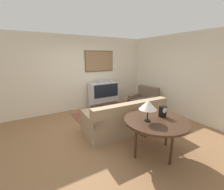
# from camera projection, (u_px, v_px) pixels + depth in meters

# --- Properties ---
(ground_plane) EXTENTS (12.00, 12.00, 0.00)m
(ground_plane) POSITION_uv_depth(u_px,v_px,m) (109.00, 130.00, 4.14)
(ground_plane) COLOR #8E6642
(wall_back) EXTENTS (12.00, 0.10, 2.70)m
(wall_back) POSITION_uv_depth(u_px,v_px,m) (82.00, 73.00, 5.58)
(wall_back) COLOR beige
(wall_back) RESTS_ON ground_plane
(wall_right) EXTENTS (0.06, 12.00, 2.70)m
(wall_right) POSITION_uv_depth(u_px,v_px,m) (177.00, 75.00, 5.08)
(wall_right) COLOR beige
(wall_right) RESTS_ON ground_plane
(area_rug) EXTENTS (2.19, 1.53, 0.01)m
(area_rug) POSITION_uv_depth(u_px,v_px,m) (109.00, 115.00, 5.15)
(area_rug) COLOR brown
(area_rug) RESTS_ON ground_plane
(tv) EXTENTS (1.10, 0.47, 1.10)m
(tv) POSITION_uv_depth(u_px,v_px,m) (104.00, 95.00, 5.83)
(tv) COLOR silver
(tv) RESTS_ON ground_plane
(couch) EXTENTS (2.19, 1.02, 0.88)m
(couch) POSITION_uv_depth(u_px,v_px,m) (125.00, 119.00, 4.09)
(couch) COLOR #9E8466
(couch) RESTS_ON ground_plane
(armchair) EXTENTS (0.97, 1.00, 0.86)m
(armchair) POSITION_uv_depth(u_px,v_px,m) (144.00, 102.00, 5.70)
(armchair) COLOR brown
(armchair) RESTS_ON ground_plane
(coffee_table) EXTENTS (1.01, 0.51, 0.39)m
(coffee_table) POSITION_uv_depth(u_px,v_px,m) (107.00, 106.00, 5.03)
(coffee_table) COLOR #3D2619
(coffee_table) RESTS_ON ground_plane
(console_table) EXTENTS (1.28, 1.28, 0.76)m
(console_table) POSITION_uv_depth(u_px,v_px,m) (156.00, 122.00, 3.00)
(console_table) COLOR #3D2619
(console_table) RESTS_ON ground_plane
(table_lamp) EXTENTS (0.34, 0.34, 0.41)m
(table_lamp) POSITION_uv_depth(u_px,v_px,m) (148.00, 105.00, 2.84)
(table_lamp) COLOR black
(table_lamp) RESTS_ON console_table
(mantel_clock) EXTENTS (0.14, 0.10, 0.23)m
(mantel_clock) POSITION_uv_depth(u_px,v_px,m) (163.00, 111.00, 3.10)
(mantel_clock) COLOR black
(mantel_clock) RESTS_ON console_table
(remote) EXTENTS (0.06, 0.16, 0.02)m
(remote) POSITION_uv_depth(u_px,v_px,m) (101.00, 106.00, 4.89)
(remote) COLOR black
(remote) RESTS_ON coffee_table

